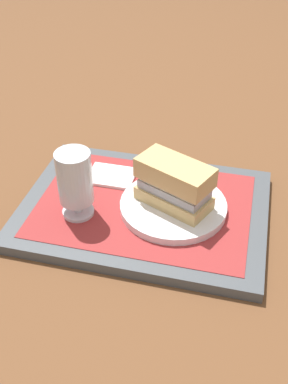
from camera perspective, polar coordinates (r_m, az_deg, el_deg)
ground_plane at (r=0.86m, az=-0.00°, el=-2.63°), size 3.00×3.00×0.00m
tray at (r=0.86m, az=-0.00°, el=-2.12°), size 0.44×0.32×0.02m
placemat at (r=0.85m, az=-0.00°, el=-1.57°), size 0.38×0.27×0.00m
plate at (r=0.84m, az=3.57°, el=-1.72°), size 0.19×0.19×0.01m
sandwich at (r=0.81m, az=3.51°, el=1.12°), size 0.14×0.11×0.08m
beer_glass at (r=0.80m, az=-8.36°, el=1.18°), size 0.06×0.06×0.12m
napkin_folded at (r=0.92m, az=-3.97°, el=1.96°), size 0.09×0.07×0.01m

